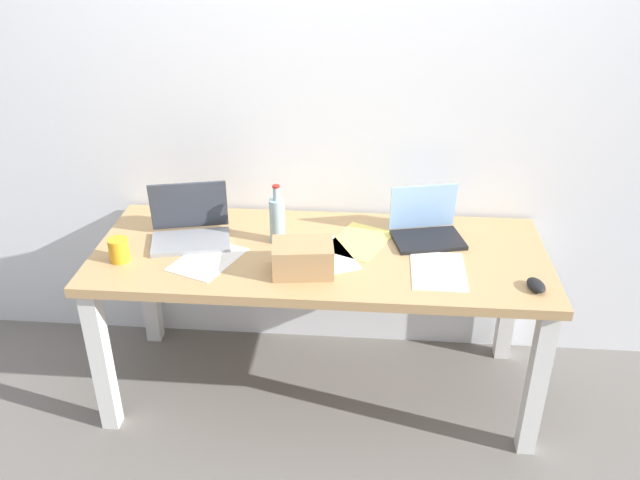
% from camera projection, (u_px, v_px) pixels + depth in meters
% --- Properties ---
extents(ground_plane, '(8.00, 8.00, 0.00)m').
position_uv_depth(ground_plane, '(320.00, 386.00, 3.07)').
color(ground_plane, slate).
extents(back_wall, '(5.20, 0.08, 2.60)m').
position_uv_depth(back_wall, '(328.00, 84.00, 2.83)').
color(back_wall, white).
rests_on(back_wall, ground).
extents(desk, '(1.86, 0.74, 0.72)m').
position_uv_depth(desk, '(320.00, 269.00, 2.77)').
color(desk, tan).
rests_on(desk, ground).
extents(laptop_left, '(0.37, 0.30, 0.24)m').
position_uv_depth(laptop_left, '(190.00, 228.00, 2.79)').
color(laptop_left, gray).
rests_on(laptop_left, desk).
extents(laptop_right, '(0.33, 0.27, 0.22)m').
position_uv_depth(laptop_right, '(426.00, 228.00, 2.81)').
color(laptop_right, black).
rests_on(laptop_right, desk).
extents(beer_bottle, '(0.06, 0.06, 0.26)m').
position_uv_depth(beer_bottle, '(277.00, 219.00, 2.75)').
color(beer_bottle, '#99B7C1').
rests_on(beer_bottle, desk).
extents(computer_mouse, '(0.08, 0.11, 0.03)m').
position_uv_depth(computer_mouse, '(536.00, 285.00, 2.46)').
color(computer_mouse, black).
rests_on(computer_mouse, desk).
extents(cardboard_box, '(0.25, 0.19, 0.12)m').
position_uv_depth(cardboard_box, '(303.00, 258.00, 2.55)').
color(cardboard_box, tan).
rests_on(cardboard_box, desk).
extents(coffee_mug, '(0.08, 0.08, 0.09)m').
position_uv_depth(coffee_mug, '(119.00, 250.00, 2.64)').
color(coffee_mug, gold).
rests_on(coffee_mug, desk).
extents(paper_sheet_center, '(0.32, 0.36, 0.00)m').
position_uv_depth(paper_sheet_center, '(324.00, 256.00, 2.69)').
color(paper_sheet_center, white).
rests_on(paper_sheet_center, desk).
extents(paper_sheet_front_left, '(0.31, 0.35, 0.00)m').
position_uv_depth(paper_sheet_front_left, '(208.00, 259.00, 2.66)').
color(paper_sheet_front_left, white).
rests_on(paper_sheet_front_left, desk).
extents(paper_sheet_near_back, '(0.31, 0.36, 0.00)m').
position_uv_depth(paper_sheet_near_back, '(359.00, 241.00, 2.80)').
color(paper_sheet_near_back, '#F4E06B').
rests_on(paper_sheet_near_back, desk).
extents(paper_sheet_front_right, '(0.21, 0.30, 0.00)m').
position_uv_depth(paper_sheet_front_right, '(438.00, 271.00, 2.58)').
color(paper_sheet_front_right, white).
rests_on(paper_sheet_front_right, desk).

